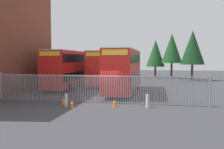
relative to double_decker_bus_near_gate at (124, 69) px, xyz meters
name	(u,v)px	position (x,y,z in m)	size (l,w,h in m)	color
ground_plane	(119,90)	(-0.82, 1.71, -2.42)	(100.00, 100.00, 0.00)	#3D3D42
palisade_fence	(97,88)	(-1.29, -6.29, -1.24)	(17.03, 0.14, 2.35)	gray
double_decker_bus_near_gate	(124,69)	(0.00, 0.00, 0.00)	(2.54, 10.81, 4.42)	red
double_decker_bus_behind_fence_left	(70,68)	(-6.96, 2.75, 0.00)	(2.54, 10.81, 4.42)	red
double_decker_bus_behind_fence_right	(106,67)	(-3.31, 6.36, 0.00)	(2.54, 10.81, 4.42)	red
bollard_near_left	(66,100)	(-3.07, -8.18, -1.95)	(0.20, 0.20, 0.95)	silver
bollard_center_front	(147,101)	(2.72, -7.45, -1.95)	(0.20, 0.20, 0.95)	silver
traffic_cone_by_gate	(64,101)	(-3.60, -7.38, -2.13)	(0.34, 0.34, 0.59)	orange
traffic_cone_mid_forecourt	(115,103)	(0.39, -7.59, -2.13)	(0.34, 0.34, 0.59)	orange
traffic_cone_near_kerb	(72,104)	(-2.53, -8.48, -2.13)	(0.34, 0.34, 0.59)	orange
tree_tall_back	(156,53)	(2.97, 23.09, 2.16)	(3.61, 3.61, 7.18)	#4C3823
tree_short_side	(193,48)	(8.95, 16.33, 2.91)	(3.86, 3.86, 8.11)	#4C3823
tree_mid_row	(172,48)	(5.91, 20.65, 2.99)	(3.76, 3.76, 8.12)	#4C3823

